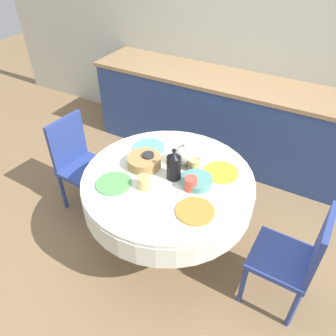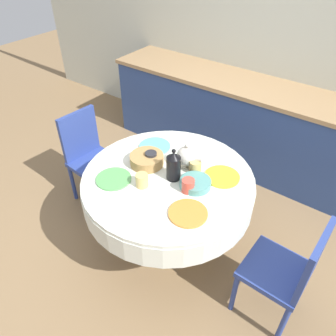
{
  "view_description": "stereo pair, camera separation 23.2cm",
  "coord_description": "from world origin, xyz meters",
  "px_view_note": "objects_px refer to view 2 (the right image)",
  "views": [
    {
      "loc": [
        0.89,
        -1.59,
        2.29
      ],
      "look_at": [
        0.0,
        0.0,
        0.84
      ],
      "focal_mm": 35.0,
      "sensor_mm": 36.0,
      "label": 1
    },
    {
      "loc": [
        1.08,
        -1.46,
        2.29
      ],
      "look_at": [
        0.0,
        0.0,
        0.84
      ],
      "focal_mm": 35.0,
      "sensor_mm": 36.0,
      "label": 2
    }
  ],
  "objects_px": {
    "teapot": "(187,156)",
    "chair_right": "(89,154)",
    "coffee_carafe": "(174,166)",
    "chair_left": "(289,270)"
  },
  "relations": [
    {
      "from": "teapot",
      "to": "chair_right",
      "type": "bearing_deg",
      "value": -173.93
    },
    {
      "from": "chair_right",
      "to": "coffee_carafe",
      "type": "height_order",
      "value": "coffee_carafe"
    },
    {
      "from": "coffee_carafe",
      "to": "teapot",
      "type": "distance_m",
      "value": 0.18
    },
    {
      "from": "coffee_carafe",
      "to": "teapot",
      "type": "bearing_deg",
      "value": 91.25
    },
    {
      "from": "chair_right",
      "to": "teapot",
      "type": "bearing_deg",
      "value": 100.75
    },
    {
      "from": "chair_left",
      "to": "chair_right",
      "type": "xyz_separation_m",
      "value": [
        -1.94,
        0.11,
        0.0
      ]
    },
    {
      "from": "chair_left",
      "to": "teapot",
      "type": "bearing_deg",
      "value": 78.76
    },
    {
      "from": "chair_left",
      "to": "teapot",
      "type": "height_order",
      "value": "teapot"
    },
    {
      "from": "chair_right",
      "to": "coffee_carafe",
      "type": "distance_m",
      "value": 1.08
    },
    {
      "from": "coffee_carafe",
      "to": "teapot",
      "type": "relative_size",
      "value": 1.19
    }
  ]
}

